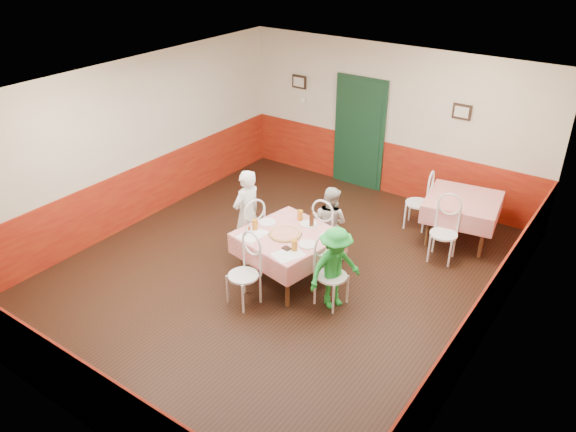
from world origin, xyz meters
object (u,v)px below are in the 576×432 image
Objects in this scene: diner_left at (247,215)px; diner_far at (330,223)px; glass_b at (294,245)px; second_table at (460,219)px; chair_near at (243,276)px; chair_left at (250,231)px; beer_bottle at (312,219)px; chair_far at (327,232)px; wallet at (286,248)px; glass_c at (300,215)px; glass_a at (255,225)px; pizza at (285,234)px; chair_right at (332,276)px; chair_second_a at (418,203)px; main_table at (288,257)px; chair_second_b at (444,234)px; diner_right at (335,268)px.

diner_left reaches higher than diner_far.
diner_left is (-1.21, 0.47, -0.11)m from glass_b.
chair_near is at bearing -118.05° from second_table.
beer_bottle reaches higher than chair_left.
chair_far is 8.18× the size of wallet.
glass_c is at bearing 96.57° from chair_near.
diner_far reaches higher than glass_a.
chair_far is 1.99× the size of pizza.
pizza is (-0.85, 0.11, 0.33)m from chair_right.
glass_b is at bearing -61.02° from glass_c.
diner_left is (-0.87, 0.21, -0.05)m from pizza.
chair_far reaches higher than wallet.
diner_left reaches higher than second_table.
diner_far reaches higher than glass_c.
chair_second_a is 0.76× the size of diner_far.
chair_near is (-0.15, -0.84, 0.08)m from main_table.
glass_b is at bearing 113.11° from chair_right.
diner_left is at bearing -168.39° from beer_bottle.
chair_second_a is at bearing 81.92° from chair_near.
glass_c reaches higher than chair_left.
second_table is 0.77× the size of diner_left.
chair_right reaches higher than wallet.
beer_bottle reaches higher than chair_second_b.
chair_near and chair_second_b have the same top height.
chair_right is at bearing -10.47° from main_table.
main_table is 0.65m from beer_bottle.
second_table is 3.45m from chair_left.
chair_right is at bearing 43.75° from chair_near.
glass_c is at bearing 61.39° from diner_far.
diner_far reaches higher than chair_left.
glass_b is at bearing -76.16° from beer_bottle.
chair_right is 0.97m from beer_bottle.
glass_a is (-0.47, -0.16, 0.46)m from main_table.
glass_a is 0.13× the size of diner_right.
beer_bottle reaches higher than glass_c.
main_table is 0.64m from glass_b.
glass_a reaches higher than chair_far.
second_table is 2.69m from beer_bottle.
chair_near is (0.68, -0.99, 0.00)m from chair_left.
chair_second_a is at bearing 78.58° from glass_b.
wallet is at bearing -22.13° from chair_second_a.
glass_b is at bearing 88.12° from chair_left.
chair_second_b is at bearing 42.91° from glass_a.
beer_bottle is 0.73m from wallet.
diner_right is at bearing -36.47° from beer_bottle.
main_table is at bearing -122.89° from second_table.
diner_far is at bearing 79.53° from main_table.
glass_a is at bearing 124.10° from chair_near.
main_table is 1.01× the size of diner_right.
chair_second_a is (1.05, 3.39, 0.00)m from chair_near.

